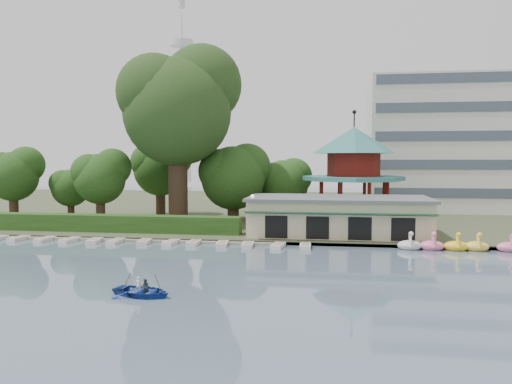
% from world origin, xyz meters
% --- Properties ---
extents(ground_plane, '(220.00, 220.00, 0.00)m').
position_xyz_m(ground_plane, '(0.00, 0.00, 0.00)').
color(ground_plane, slate).
rests_on(ground_plane, ground).
extents(shore, '(220.00, 70.00, 0.40)m').
position_xyz_m(shore, '(0.00, 52.00, 0.20)').
color(shore, '#424930').
rests_on(shore, ground).
extents(embankment, '(220.00, 0.60, 0.30)m').
position_xyz_m(embankment, '(0.00, 17.30, 0.15)').
color(embankment, gray).
rests_on(embankment, ground).
extents(dock, '(34.00, 1.60, 0.24)m').
position_xyz_m(dock, '(-12.00, 17.20, 0.12)').
color(dock, gray).
rests_on(dock, ground).
extents(boathouse, '(18.60, 9.39, 3.90)m').
position_xyz_m(boathouse, '(10.00, 21.97, 2.37)').
color(boathouse, beige).
rests_on(boathouse, shore).
extents(pavilion, '(12.40, 12.40, 13.50)m').
position_xyz_m(pavilion, '(12.00, 32.00, 7.48)').
color(pavilion, beige).
rests_on(pavilion, shore).
extents(office_building, '(38.00, 18.00, 20.00)m').
position_xyz_m(office_building, '(32.67, 49.00, 9.73)').
color(office_building, silver).
rests_on(office_building, shore).
extents(broadcast_tower, '(8.00, 8.00, 96.00)m').
position_xyz_m(broadcast_tower, '(-42.00, 140.00, 33.98)').
color(broadcast_tower, silver).
rests_on(broadcast_tower, ground).
extents(hedge, '(30.00, 2.00, 1.80)m').
position_xyz_m(hedge, '(-15.00, 20.50, 1.30)').
color(hedge, '#254B18').
rests_on(hedge, shore).
extents(lamp_post, '(0.36, 0.36, 4.28)m').
position_xyz_m(lamp_post, '(1.50, 19.00, 3.34)').
color(lamp_post, black).
rests_on(lamp_post, shore).
extents(big_tree, '(14.23, 13.26, 21.76)m').
position_xyz_m(big_tree, '(-8.82, 28.21, 14.95)').
color(big_tree, '#3A281C').
rests_on(big_tree, shore).
extents(small_trees, '(40.06, 16.86, 10.77)m').
position_xyz_m(small_trees, '(-11.03, 32.14, 6.24)').
color(small_trees, '#3A281C').
rests_on(small_trees, shore).
extents(swan_boats, '(15.92, 2.13, 1.92)m').
position_xyz_m(swan_boats, '(22.63, 16.55, 0.40)').
color(swan_boats, silver).
rests_on(swan_boats, ground).
extents(moored_rowboats, '(35.27, 2.75, 0.36)m').
position_xyz_m(moored_rowboats, '(-10.04, 15.79, 0.18)').
color(moored_rowboats, silver).
rests_on(moored_rowboats, ground).
extents(rowboat_with_passengers, '(5.97, 4.89, 2.01)m').
position_xyz_m(rowboat_with_passengers, '(-2.04, -1.77, 0.54)').
color(rowboat_with_passengers, '#1F3E93').
rests_on(rowboat_with_passengers, ground).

